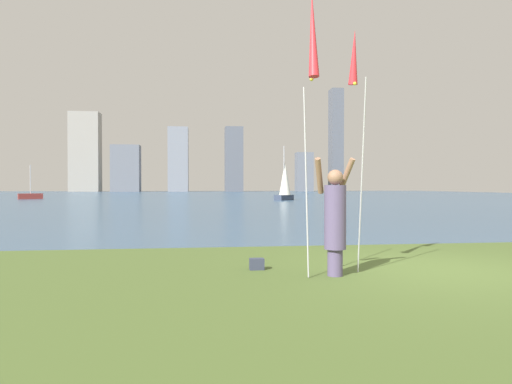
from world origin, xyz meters
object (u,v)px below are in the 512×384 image
sailboat_0 (30,196)px  sailboat_1 (285,182)px  kite_flag_left (312,40)px  kite_flag_right (354,66)px  person (335,218)px  bag (257,264)px

sailboat_0 → sailboat_1: size_ratio=0.68×
kite_flag_left → sailboat_0: (-20.08, 45.47, -3.32)m
kite_flag_right → sailboat_0: (-21.01, 44.71, -3.17)m
person → sailboat_1: sailboat_1 is taller
sailboat_1 → bag: bearing=-101.6°
sailboat_0 → person: bearing=-65.5°
kite_flag_left → kite_flag_right: kite_flag_left is taller
person → kite_flag_right: kite_flag_right is taller
kite_flag_right → bag: size_ratio=16.56×
person → bag: bearing=166.5°
bag → kite_flag_left: bearing=-55.1°
person → kite_flag_right: bearing=58.2°
kite_flag_right → bag: 3.80m
sailboat_0 → sailboat_1: (27.01, -7.16, 1.49)m
kite_flag_left → kite_flag_right: bearing=39.3°
kite_flag_right → kite_flag_left: bearing=-140.7°
kite_flag_left → bag: bearing=124.9°
person → kite_flag_left: size_ratio=0.43×
kite_flag_left → sailboat_1: 38.97m
sailboat_0 → kite_flag_left: bearing=-66.2°
person → bag: size_ratio=7.69×
bag → sailboat_0: bearing=113.5°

